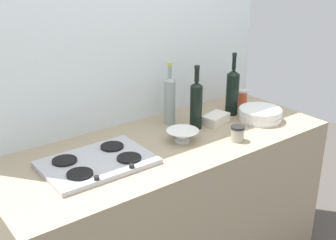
{
  "coord_description": "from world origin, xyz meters",
  "views": [
    {
      "loc": [
        -1.21,
        -1.59,
        1.81
      ],
      "look_at": [
        0.0,
        0.0,
        1.02
      ],
      "focal_mm": 45.15,
      "sensor_mm": 36.0,
      "label": 1
    }
  ],
  "objects_px": {
    "condiment_jar_front": "(242,98)",
    "butter_dish": "(216,119)",
    "stovetop_hob": "(97,162)",
    "wine_bottle_leftmost": "(196,104)",
    "condiment_jar_rear": "(237,134)",
    "wine_bottle_mid_left": "(170,100)",
    "mixing_bowl": "(183,135)",
    "plate_stack": "(260,114)",
    "wine_bottle_mid_right": "(232,91)"
  },
  "relations": [
    {
      "from": "stovetop_hob",
      "to": "condiment_jar_rear",
      "type": "relative_size",
      "value": 6.11
    },
    {
      "from": "condiment_jar_front",
      "to": "condiment_jar_rear",
      "type": "height_order",
      "value": "condiment_jar_front"
    },
    {
      "from": "stovetop_hob",
      "to": "wine_bottle_mid_left",
      "type": "bearing_deg",
      "value": 19.5
    },
    {
      "from": "condiment_jar_rear",
      "to": "stovetop_hob",
      "type": "bearing_deg",
      "value": 164.04
    },
    {
      "from": "mixing_bowl",
      "to": "condiment_jar_front",
      "type": "relative_size",
      "value": 1.6
    },
    {
      "from": "wine_bottle_leftmost",
      "to": "condiment_jar_front",
      "type": "distance_m",
      "value": 0.49
    },
    {
      "from": "condiment_jar_front",
      "to": "condiment_jar_rear",
      "type": "xyz_separation_m",
      "value": [
        -0.41,
        -0.36,
        -0.01
      ]
    },
    {
      "from": "stovetop_hob",
      "to": "butter_dish",
      "type": "distance_m",
      "value": 0.79
    },
    {
      "from": "stovetop_hob",
      "to": "wine_bottle_leftmost",
      "type": "relative_size",
      "value": 1.4
    },
    {
      "from": "wine_bottle_mid_right",
      "to": "condiment_jar_front",
      "type": "height_order",
      "value": "wine_bottle_mid_right"
    },
    {
      "from": "wine_bottle_leftmost",
      "to": "wine_bottle_mid_left",
      "type": "distance_m",
      "value": 0.16
    },
    {
      "from": "condiment_jar_rear",
      "to": "wine_bottle_mid_left",
      "type": "bearing_deg",
      "value": 107.85
    },
    {
      "from": "mixing_bowl",
      "to": "condiment_jar_rear",
      "type": "xyz_separation_m",
      "value": [
        0.23,
        -0.17,
        0.01
      ]
    },
    {
      "from": "wine_bottle_leftmost",
      "to": "wine_bottle_mid_right",
      "type": "relative_size",
      "value": 0.95
    },
    {
      "from": "wine_bottle_mid_right",
      "to": "wine_bottle_mid_left",
      "type": "bearing_deg",
      "value": 164.77
    },
    {
      "from": "plate_stack",
      "to": "condiment_jar_front",
      "type": "bearing_deg",
      "value": 68.13
    },
    {
      "from": "wine_bottle_leftmost",
      "to": "wine_bottle_mid_right",
      "type": "bearing_deg",
      "value": 6.66
    },
    {
      "from": "butter_dish",
      "to": "plate_stack",
      "type": "bearing_deg",
      "value": -28.05
    },
    {
      "from": "butter_dish",
      "to": "condiment_jar_rear",
      "type": "xyz_separation_m",
      "value": [
        -0.08,
        -0.25,
        0.02
      ]
    },
    {
      "from": "stovetop_hob",
      "to": "plate_stack",
      "type": "relative_size",
      "value": 1.99
    },
    {
      "from": "butter_dish",
      "to": "condiment_jar_front",
      "type": "height_order",
      "value": "condiment_jar_front"
    },
    {
      "from": "butter_dish",
      "to": "wine_bottle_leftmost",
      "type": "bearing_deg",
      "value": 173.79
    },
    {
      "from": "wine_bottle_mid_left",
      "to": "stovetop_hob",
      "type": "bearing_deg",
      "value": -160.5
    },
    {
      "from": "plate_stack",
      "to": "condiment_jar_front",
      "type": "distance_m",
      "value": 0.26
    },
    {
      "from": "wine_bottle_leftmost",
      "to": "condiment_jar_rear",
      "type": "distance_m",
      "value": 0.29
    },
    {
      "from": "stovetop_hob",
      "to": "wine_bottle_mid_right",
      "type": "relative_size",
      "value": 1.33
    },
    {
      "from": "condiment_jar_rear",
      "to": "plate_stack",
      "type": "bearing_deg",
      "value": 21.21
    },
    {
      "from": "wine_bottle_leftmost",
      "to": "condiment_jar_front",
      "type": "bearing_deg",
      "value": 11.65
    },
    {
      "from": "plate_stack",
      "to": "condiment_jar_front",
      "type": "height_order",
      "value": "condiment_jar_front"
    },
    {
      "from": "condiment_jar_rear",
      "to": "condiment_jar_front",
      "type": "bearing_deg",
      "value": 41.21
    },
    {
      "from": "stovetop_hob",
      "to": "wine_bottle_mid_right",
      "type": "distance_m",
      "value": 0.98
    },
    {
      "from": "stovetop_hob",
      "to": "plate_stack",
      "type": "bearing_deg",
      "value": -4.46
    },
    {
      "from": "plate_stack",
      "to": "wine_bottle_mid_right",
      "type": "xyz_separation_m",
      "value": [
        -0.06,
        0.18,
        0.11
      ]
    },
    {
      "from": "wine_bottle_mid_right",
      "to": "mixing_bowl",
      "type": "distance_m",
      "value": 0.52
    },
    {
      "from": "condiment_jar_front",
      "to": "butter_dish",
      "type": "bearing_deg",
      "value": -161.34
    },
    {
      "from": "plate_stack",
      "to": "mixing_bowl",
      "type": "relative_size",
      "value": 1.48
    },
    {
      "from": "plate_stack",
      "to": "butter_dish",
      "type": "bearing_deg",
      "value": 151.95
    },
    {
      "from": "mixing_bowl",
      "to": "butter_dish",
      "type": "xyz_separation_m",
      "value": [
        0.31,
        0.08,
        -0.01
      ]
    },
    {
      "from": "wine_bottle_leftmost",
      "to": "condiment_jar_rear",
      "type": "relative_size",
      "value": 4.38
    },
    {
      "from": "condiment_jar_rear",
      "to": "mixing_bowl",
      "type": "bearing_deg",
      "value": 144.31
    },
    {
      "from": "condiment_jar_rear",
      "to": "wine_bottle_leftmost",
      "type": "bearing_deg",
      "value": 102.47
    },
    {
      "from": "wine_bottle_mid_left",
      "to": "condiment_jar_rear",
      "type": "height_order",
      "value": "wine_bottle_mid_left"
    },
    {
      "from": "stovetop_hob",
      "to": "mixing_bowl",
      "type": "relative_size",
      "value": 2.95
    },
    {
      "from": "butter_dish",
      "to": "condiment_jar_rear",
      "type": "height_order",
      "value": "condiment_jar_rear"
    },
    {
      "from": "stovetop_hob",
      "to": "condiment_jar_front",
      "type": "distance_m",
      "value": 1.13
    },
    {
      "from": "wine_bottle_mid_left",
      "to": "wine_bottle_mid_right",
      "type": "relative_size",
      "value": 0.95
    },
    {
      "from": "plate_stack",
      "to": "condiment_jar_rear",
      "type": "relative_size",
      "value": 3.07
    },
    {
      "from": "butter_dish",
      "to": "condiment_jar_front",
      "type": "distance_m",
      "value": 0.35
    },
    {
      "from": "wine_bottle_mid_left",
      "to": "condiment_jar_rear",
      "type": "bearing_deg",
      "value": -72.15
    },
    {
      "from": "wine_bottle_mid_right",
      "to": "condiment_jar_rear",
      "type": "height_order",
      "value": "wine_bottle_mid_right"
    }
  ]
}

